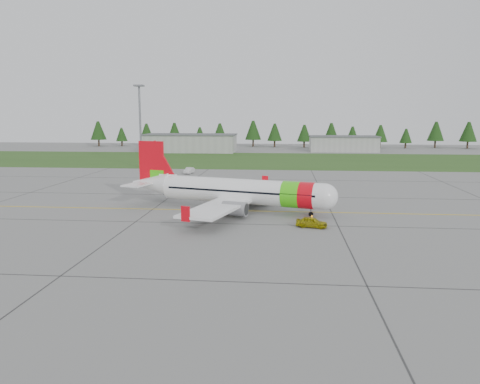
# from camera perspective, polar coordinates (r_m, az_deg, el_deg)

# --- Properties ---
(ground) EXTENTS (320.00, 320.00, 0.00)m
(ground) POSITION_cam_1_polar(r_m,az_deg,el_deg) (57.24, 1.86, -3.97)
(ground) COLOR gray
(ground) RESTS_ON ground
(aircraft) EXTENTS (30.30, 28.59, 9.39)m
(aircraft) POSITION_cam_1_polar(r_m,az_deg,el_deg) (65.03, -0.37, 0.09)
(aircraft) COLOR white
(aircraft) RESTS_ON ground
(follow_me_car) EXTENTS (1.54, 1.72, 3.69)m
(follow_me_car) POSITION_cam_1_polar(r_m,az_deg,el_deg) (55.97, 8.76, -2.45)
(follow_me_car) COLOR #FDEF0E
(follow_me_car) RESTS_ON ground
(service_van) EXTENTS (1.62, 1.56, 4.13)m
(service_van) POSITION_cam_1_polar(r_m,az_deg,el_deg) (106.80, -6.24, 3.35)
(service_van) COLOR silver
(service_van) RESTS_ON ground
(grass_strip) EXTENTS (320.00, 50.00, 0.03)m
(grass_strip) POSITION_cam_1_polar(r_m,az_deg,el_deg) (138.26, 3.93, 3.91)
(grass_strip) COLOR #30561E
(grass_strip) RESTS_ON ground
(taxi_guideline) EXTENTS (120.00, 0.25, 0.02)m
(taxi_guideline) POSITION_cam_1_polar(r_m,az_deg,el_deg) (65.04, 2.29, -2.33)
(taxi_guideline) COLOR gold
(taxi_guideline) RESTS_ON ground
(hangar_west) EXTENTS (32.00, 14.00, 6.00)m
(hangar_west) POSITION_cam_1_polar(r_m,az_deg,el_deg) (169.22, -6.07, 5.90)
(hangar_west) COLOR #A8A8A3
(hangar_west) RESTS_ON ground
(hangar_east) EXTENTS (24.00, 12.00, 5.20)m
(hangar_east) POSITION_cam_1_polar(r_m,az_deg,el_deg) (175.26, 12.48, 5.72)
(hangar_east) COLOR #A8A8A3
(hangar_east) RESTS_ON ground
(floodlight_mast) EXTENTS (0.50, 0.50, 20.00)m
(floodlight_mast) POSITION_cam_1_polar(r_m,az_deg,el_deg) (119.00, -12.05, 7.65)
(floodlight_mast) COLOR slate
(floodlight_mast) RESTS_ON ground
(treeline) EXTENTS (160.00, 8.00, 10.00)m
(treeline) POSITION_cam_1_polar(r_m,az_deg,el_deg) (193.79, 4.37, 6.96)
(treeline) COLOR #1C3F14
(treeline) RESTS_ON ground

